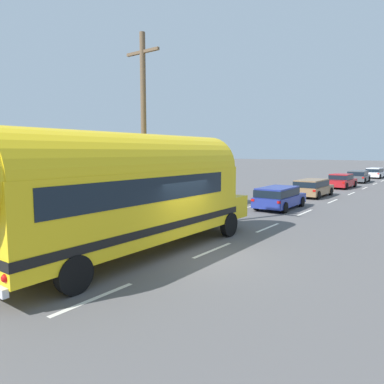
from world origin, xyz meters
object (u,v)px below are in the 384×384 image
(utility_pole, at_px, (144,131))
(car_second, at_px, (312,187))
(car_third, at_px, (341,180))
(car_fifth, at_px, (375,172))
(car_fourth, at_px, (358,176))
(painted_bus, at_px, (124,189))
(car_lead, at_px, (279,196))

(utility_pole, distance_m, car_second, 17.12)
(car_third, xyz_separation_m, car_fifth, (0.37, 16.40, 0.05))
(car_fifth, bearing_deg, car_third, -91.28)
(car_second, relative_size, car_fourth, 0.98)
(car_fourth, bearing_deg, car_second, -90.21)
(car_second, height_order, car_fourth, same)
(painted_bus, distance_m, car_lead, 12.83)
(utility_pole, bearing_deg, painted_bus, -55.18)
(car_second, bearing_deg, car_fifth, 89.02)
(painted_bus, xyz_separation_m, car_second, (-0.22, 19.96, -1.51))
(utility_pole, height_order, car_fifth, utility_pole)
(car_second, bearing_deg, painted_bus, -89.37)
(utility_pole, relative_size, car_lead, 1.90)
(painted_bus, xyz_separation_m, car_fifth, (0.21, 44.96, -1.51))
(car_second, bearing_deg, car_third, 89.59)
(car_fourth, distance_m, car_fifth, 8.63)
(car_second, distance_m, car_fifth, 25.00)
(utility_pole, height_order, car_third, utility_pole)
(painted_bus, height_order, car_second, painted_bus)
(painted_bus, distance_m, car_fourth, 36.37)
(car_second, xyz_separation_m, car_fourth, (0.06, 16.38, -0.01))
(utility_pole, xyz_separation_m, car_third, (2.18, 25.19, -3.69))
(painted_bus, distance_m, car_fifth, 44.98)
(car_fourth, bearing_deg, painted_bus, -89.75)
(car_third, bearing_deg, car_fifth, 88.72)
(painted_bus, height_order, car_third, painted_bus)
(painted_bus, xyz_separation_m, car_fourth, (-0.16, 36.33, -1.51))
(painted_bus, xyz_separation_m, car_third, (-0.16, 28.55, -1.56))
(utility_pole, height_order, car_lead, utility_pole)
(car_second, height_order, car_fifth, same)
(painted_bus, relative_size, car_second, 2.59)
(car_lead, height_order, car_second, same)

